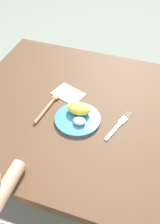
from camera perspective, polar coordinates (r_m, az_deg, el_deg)
ground_plane at (r=1.78m, az=2.31°, el=-15.74°), size 8.00×8.00×0.00m
dining_table at (r=1.27m, az=3.11°, el=-2.11°), size 1.27×0.98×0.68m
plate at (r=1.18m, az=-0.43°, el=-0.73°), size 0.21×0.21×0.06m
fork at (r=1.17m, az=8.18°, el=-3.08°), size 0.08×0.20×0.01m
spoon at (r=1.26m, az=-6.70°, el=1.48°), size 0.05×0.21×0.02m
napkin at (r=1.32m, az=-2.55°, el=3.95°), size 0.17×0.15×0.00m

